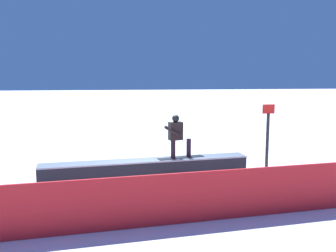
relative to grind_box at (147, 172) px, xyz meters
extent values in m
plane|color=white|center=(0.00, 0.00, -0.31)|extent=(120.00, 120.00, 0.00)
cube|color=black|center=(0.00, 0.00, 0.01)|extent=(6.30, 1.33, 0.64)
cube|color=blue|center=(0.00, 0.00, -0.15)|extent=(6.31, 1.34, 0.15)
cube|color=#85939E|center=(0.00, 0.00, 0.35)|extent=(6.31, 1.39, 0.04)
cube|color=#22252B|center=(-1.07, -0.13, 0.38)|extent=(1.50, 0.66, 0.01)
cylinder|color=black|center=(-0.81, -0.06, 0.66)|extent=(0.17, 0.17, 0.56)
cylinder|color=black|center=(-1.32, -0.20, 0.66)|extent=(0.17, 0.17, 0.56)
cube|color=black|center=(-0.89, -0.08, 1.22)|extent=(0.45, 0.34, 0.55)
sphere|color=black|center=(-0.89, -0.08, 1.60)|extent=(0.22, 0.22, 0.22)
cylinder|color=black|center=(-0.76, 0.12, 1.24)|extent=(0.52, 0.22, 0.37)
cylinder|color=black|center=(-0.94, -0.27, 1.24)|extent=(0.22, 0.14, 0.56)
cube|color=red|center=(0.00, 3.32, 0.26)|extent=(11.93, 1.54, 1.14)
cylinder|color=#262628|center=(-4.02, -0.61, 0.67)|extent=(0.10, 0.10, 1.95)
cube|color=red|center=(-4.02, -0.61, 1.80)|extent=(0.40, 0.04, 0.30)
camera|label=1|loc=(0.71, 10.98, 2.97)|focal=40.02mm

